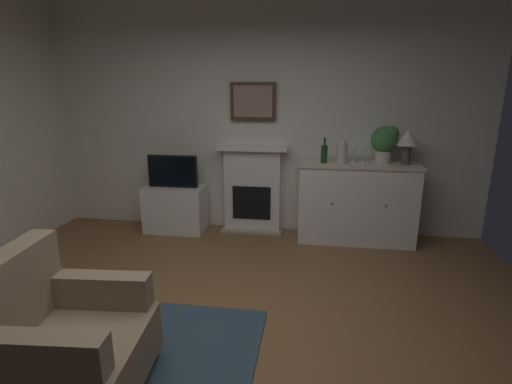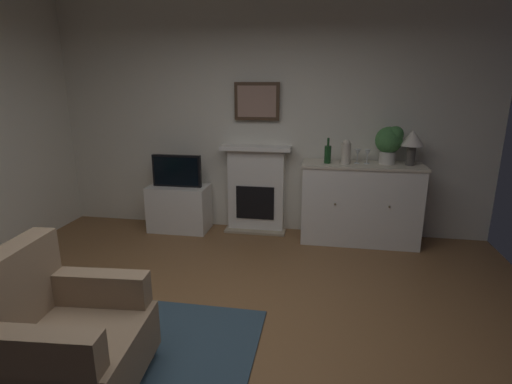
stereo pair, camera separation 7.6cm
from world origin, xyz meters
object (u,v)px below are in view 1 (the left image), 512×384
object	(u,v)px
tv_set	(173,171)
armchair	(63,340)
sideboard_cabinet	(356,203)
table_lamp	(408,140)
wine_glass_center	(364,153)
framed_picture	(253,101)
tv_cabinet	(176,209)
potted_plant_small	(385,141)
vase_decorative	(342,151)
fireplace_unit	(253,189)
wine_bottle	(324,154)
wine_glass_left	(354,152)

from	to	relation	value
tv_set	armchair	size ratio (longest dim) A/B	0.67
tv_set	sideboard_cabinet	bearing A→B (deg)	0.21
table_lamp	wine_glass_center	size ratio (longest dim) A/B	2.42
framed_picture	armchair	size ratio (longest dim) A/B	0.60
table_lamp	tv_cabinet	size ratio (longest dim) A/B	0.53
potted_plant_small	tv_cabinet	bearing A→B (deg)	-179.31
framed_picture	armchair	world-z (taller)	framed_picture
wine_glass_center	vase_decorative	size ratio (longest dim) A/B	0.59
fireplace_unit	wine_bottle	xyz separation A→B (m)	(0.87, -0.21, 0.51)
sideboard_cabinet	wine_glass_center	world-z (taller)	wine_glass_center
table_lamp	wine_glass_left	distance (m)	0.60
wine_bottle	wine_glass_left	bearing A→B (deg)	7.09
table_lamp	armchair	bearing A→B (deg)	-131.55
vase_decorative	tv_set	world-z (taller)	vase_decorative
tv_set	tv_cabinet	bearing A→B (deg)	90.00
potted_plant_small	armchair	bearing A→B (deg)	-128.28
wine_bottle	wine_glass_left	distance (m)	0.34
sideboard_cabinet	potted_plant_small	bearing A→B (deg)	9.28
wine_glass_center	tv_cabinet	bearing A→B (deg)	179.97
sideboard_cabinet	tv_cabinet	bearing A→B (deg)	179.62
table_lamp	potted_plant_small	size ratio (longest dim) A/B	0.93
sideboard_cabinet	table_lamp	distance (m)	0.91
tv_cabinet	armchair	world-z (taller)	armchair
wine_bottle	tv_set	size ratio (longest dim) A/B	0.47
sideboard_cabinet	wine_bottle	xyz separation A→B (m)	(-0.40, -0.03, 0.58)
wine_bottle	wine_glass_left	world-z (taller)	wine_bottle
table_lamp	potted_plant_small	xyz separation A→B (m)	(-0.23, 0.05, -0.02)
tv_cabinet	fireplace_unit	bearing A→B (deg)	9.45
wine_glass_left	table_lamp	bearing A→B (deg)	-1.19
wine_bottle	vase_decorative	distance (m)	0.20
framed_picture	potted_plant_small	distance (m)	1.61
potted_plant_small	armchair	size ratio (longest dim) A/B	0.47
tv_cabinet	tv_set	world-z (taller)	tv_set
sideboard_cabinet	wine_glass_center	bearing A→B (deg)	17.90
wine_glass_center	framed_picture	bearing A→B (deg)	170.97
vase_decorative	framed_picture	bearing A→B (deg)	165.70
tv_set	potted_plant_small	size ratio (longest dim) A/B	1.44
fireplace_unit	potted_plant_small	world-z (taller)	potted_plant_small
wine_bottle	wine_glass_center	distance (m)	0.45
armchair	tv_set	bearing A→B (deg)	96.38
wine_bottle	vase_decorative	world-z (taller)	wine_bottle
potted_plant_small	wine_bottle	bearing A→B (deg)	-173.70
framed_picture	tv_set	xyz separation A→B (m)	(-0.98, -0.23, -0.84)
wine_bottle	tv_cabinet	distance (m)	2.00
fireplace_unit	tv_set	world-z (taller)	fireplace_unit
wine_glass_left	vase_decorative	xyz separation A→B (m)	(-0.13, -0.06, 0.02)
wine_bottle	potted_plant_small	world-z (taller)	potted_plant_small
framed_picture	tv_set	world-z (taller)	framed_picture
fireplace_unit	framed_picture	world-z (taller)	framed_picture
framed_picture	tv_cabinet	bearing A→B (deg)	-167.99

